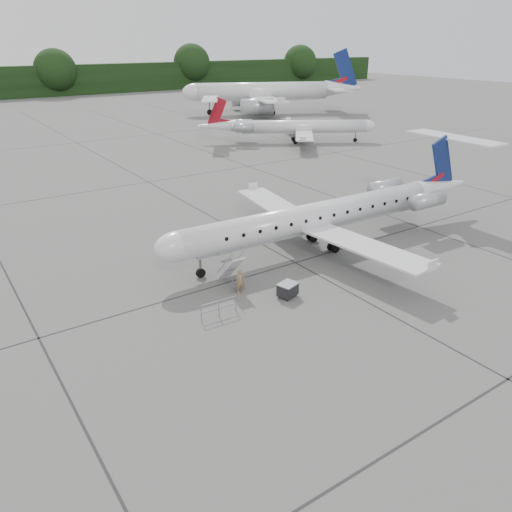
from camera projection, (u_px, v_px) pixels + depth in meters
ground at (382, 273)px, 33.77m from camera, size 320.00×320.00×0.00m
treeline at (11, 83)px, 130.74m from camera, size 260.00×4.00×8.00m
main_regional_jet at (314, 204)px, 36.22m from camera, size 28.38×20.93×7.09m
airstair at (231, 270)px, 31.59m from camera, size 0.93×2.14×2.22m
passenger at (240, 281)px, 30.78m from camera, size 0.60×0.41×1.60m
safety_railing at (219, 309)px, 28.24m from camera, size 2.20×0.19×1.00m
baggage_cart at (288, 290)px, 30.43m from camera, size 1.32×1.18×0.96m
bg_narrowbody at (262, 82)px, 103.09m from camera, size 42.40×37.45×12.61m
bg_regional_right at (301, 120)px, 74.99m from camera, size 31.09×28.74×6.64m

